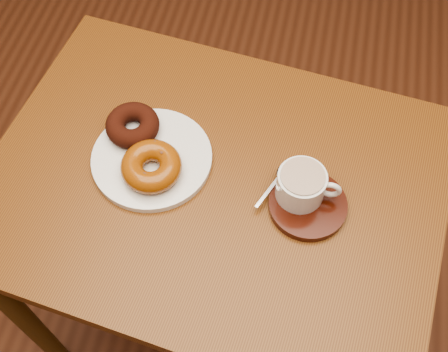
% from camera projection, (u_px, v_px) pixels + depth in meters
% --- Properties ---
extents(cafe_table, '(0.93, 0.75, 0.81)m').
position_uv_depth(cafe_table, '(215.00, 212.00, 1.17)').
color(cafe_table, brown).
rests_on(cafe_table, ground).
extents(donut_plate, '(0.24, 0.24, 0.01)m').
position_uv_depth(donut_plate, '(152.00, 158.00, 1.08)').
color(donut_plate, white).
rests_on(donut_plate, cafe_table).
extents(donut_cinnamon, '(0.14, 0.14, 0.04)m').
position_uv_depth(donut_cinnamon, '(133.00, 125.00, 1.08)').
color(donut_cinnamon, '#36120A').
rests_on(donut_cinnamon, donut_plate).
extents(donut_caramel, '(0.11, 0.11, 0.04)m').
position_uv_depth(donut_caramel, '(151.00, 166.00, 1.03)').
color(donut_caramel, '#90480F').
rests_on(donut_caramel, donut_plate).
extents(saucer, '(0.17, 0.17, 0.02)m').
position_uv_depth(saucer, '(308.00, 205.00, 1.02)').
color(saucer, '#330E07').
rests_on(saucer, cafe_table).
extents(coffee_cup, '(0.12, 0.09, 0.06)m').
position_uv_depth(coffee_cup, '(302.00, 185.00, 1.00)').
color(coffee_cup, white).
rests_on(coffee_cup, saucer).
extents(teaspoon, '(0.05, 0.10, 0.01)m').
position_uv_depth(teaspoon, '(280.00, 176.00, 1.04)').
color(teaspoon, silver).
rests_on(teaspoon, saucer).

